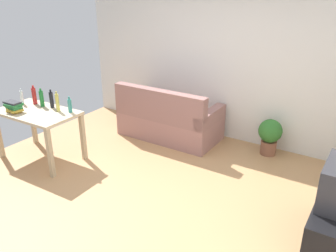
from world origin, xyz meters
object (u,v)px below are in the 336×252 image
at_px(bottle_green, 42,98).
at_px(desk, 38,118).
at_px(bottle_squat, 57,102).
at_px(book_stack, 14,107).
at_px(bottle_dark, 51,100).
at_px(tv_stand, 336,225).
at_px(bottle_tall, 70,106).
at_px(bottle_clear, 22,97).
at_px(couch, 168,121).
at_px(potted_plant, 270,134).
at_px(bottle_red, 34,96).

bearing_deg(bottle_green, desk, -62.64).
bearing_deg(bottle_squat, book_stack, -144.61).
distance_m(desk, bottle_dark, 0.33).
bearing_deg(tv_stand, bottle_green, 92.24).
height_order(desk, bottle_dark, bottle_dark).
bearing_deg(bottle_squat, bottle_green, 177.67).
height_order(desk, bottle_green, bottle_green).
bearing_deg(bottle_tall, book_stack, -148.36).
xyz_separation_m(bottle_green, bottle_dark, (0.17, 0.04, -0.00)).
bearing_deg(bottle_squat, bottle_clear, -173.68).
relative_size(tv_stand, bottle_green, 3.94).
height_order(bottle_green, bottle_tall, bottle_green).
bearing_deg(book_stack, couch, 52.14).
relative_size(potted_plant, bottle_dark, 2.05).
distance_m(couch, bottle_red, 2.16).
height_order(bottle_red, bottle_green, bottle_red).
relative_size(tv_stand, book_stack, 3.79).
xyz_separation_m(bottle_dark, book_stack, (-0.32, -0.42, -0.04)).
xyz_separation_m(bottle_red, bottle_tall, (0.73, 0.04, -0.03)).
xyz_separation_m(desk, bottle_squat, (0.27, 0.17, 0.24)).
distance_m(bottle_red, bottle_tall, 0.73).
bearing_deg(tv_stand, bottle_tall, 91.81).
bearing_deg(couch, bottle_tall, 62.26).
bearing_deg(bottle_green, bottle_clear, -164.87).
height_order(potted_plant, bottle_red, bottle_red).
relative_size(potted_plant, bottle_tall, 2.45).
distance_m(bottle_squat, book_stack, 0.63).
relative_size(desk, bottle_red, 4.15).
xyz_separation_m(couch, bottle_green, (-1.29, -1.48, 0.58)).
bearing_deg(desk, tv_stand, 3.74).
bearing_deg(bottle_tall, bottle_clear, -170.93).
distance_m(tv_stand, bottle_dark, 4.02).
bearing_deg(desk, couch, 53.05).
xyz_separation_m(bottle_dark, bottle_tall, (0.37, 0.01, -0.02)).
xyz_separation_m(bottle_tall, book_stack, (-0.69, -0.42, -0.02)).
relative_size(bottle_green, bottle_tall, 1.20).
distance_m(tv_stand, potted_plant, 2.02).
xyz_separation_m(bottle_red, bottle_green, (0.19, -0.01, -0.01)).
bearing_deg(desk, bottle_tall, 26.43).
xyz_separation_m(tv_stand, bottle_clear, (-4.48, -0.26, 0.63)).
height_order(desk, bottle_red, bottle_red).
distance_m(bottle_green, bottle_squat, 0.36).
bearing_deg(bottle_dark, couch, 51.97).
bearing_deg(bottle_red, desk, -35.24).
bearing_deg(couch, book_stack, 52.14).
distance_m(bottle_green, bottle_dark, 0.17).
bearing_deg(bottle_red, couch, 44.69).
bearing_deg(bottle_clear, desk, -11.83).
height_order(bottle_dark, book_stack, bottle_dark).
relative_size(couch, bottle_squat, 5.64).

